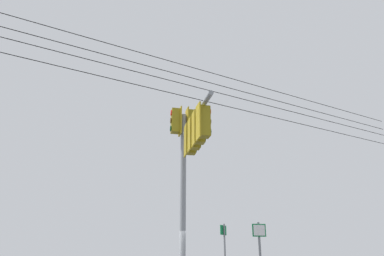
{
  "coord_description": "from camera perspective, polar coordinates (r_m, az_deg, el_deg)",
  "views": [
    {
      "loc": [
        11.85,
        0.74,
        1.41
      ],
      "look_at": [
        0.84,
        1.23,
        5.59
      ],
      "focal_mm": 34.42,
      "sensor_mm": 36.0,
      "label": 1
    }
  ],
  "objects": [
    {
      "name": "overhead_wire_span",
      "position": [
        14.44,
        2.32,
        6.51
      ],
      "size": [
        10.55,
        19.93,
        1.63
      ],
      "color": "black"
    },
    {
      "name": "signal_mast_assembly",
      "position": [
        11.89,
        -0.42,
        -3.36
      ],
      "size": [
        3.77,
        1.22,
        6.84
      ],
      "color": "gray",
      "rests_on": "ground"
    },
    {
      "name": "route_sign_secondary",
      "position": [
        14.59,
        5.09,
        -19.09
      ],
      "size": [
        0.32,
        0.27,
        2.97
      ],
      "color": "slate",
      "rests_on": "ground"
    }
  ]
}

